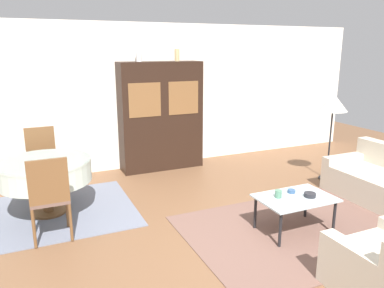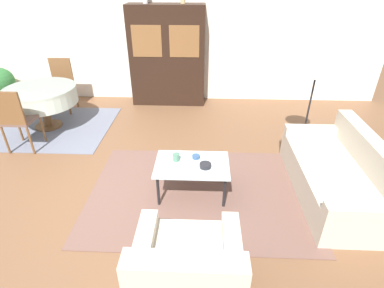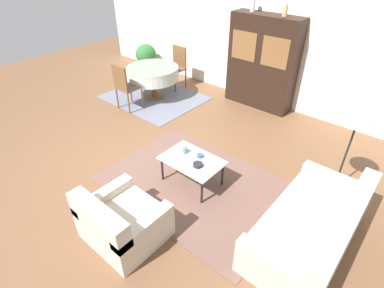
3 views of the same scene
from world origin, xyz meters
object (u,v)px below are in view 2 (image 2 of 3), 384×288
at_px(floor_lamp, 317,68).
at_px(cup, 176,157).
at_px(potted_plant, 0,84).
at_px(dining_table, 41,96).
at_px(dining_chair_far, 61,82).
at_px(couch, 340,175).
at_px(bowl, 205,165).
at_px(armchair, 187,269).
at_px(dining_chair_near, 15,117).
at_px(bowl_small, 196,157).
at_px(display_cabinet, 168,57).
at_px(coffee_table, 192,167).

bearing_deg(floor_lamp, cup, -147.90).
relative_size(cup, potted_plant, 0.12).
relative_size(dining_table, dining_chair_far, 1.19).
bearing_deg(cup, dining_table, 145.96).
height_order(couch, bowl, couch).
bearing_deg(armchair, bowl, 83.58).
xyz_separation_m(dining_chair_near, bowl, (2.95, -1.04, -0.11)).
height_order(armchair, potted_plant, potted_plant).
bearing_deg(dining_chair_far, dining_chair_near, 90.00).
xyz_separation_m(dining_chair_near, bowl_small, (2.83, -0.84, -0.12)).
height_order(dining_table, dining_chair_far, dining_chair_far).
relative_size(dining_chair_far, bowl_small, 10.23).
relative_size(dining_chair_near, cup, 10.80).
bearing_deg(dining_chair_near, floor_lamp, 4.47).
height_order(couch, floor_lamp, floor_lamp).
height_order(armchair, display_cabinet, display_cabinet).
relative_size(coffee_table, dining_chair_near, 0.90).
distance_m(display_cabinet, cup, 3.13).
bearing_deg(display_cabinet, cup, -81.87).
distance_m(dining_chair_far, potted_plant, 1.52).
height_order(couch, armchair, couch).
relative_size(couch, dining_chair_far, 1.84).
bearing_deg(bowl, floor_lamp, 40.57).
distance_m(armchair, dining_chair_near, 3.69).
bearing_deg(dining_chair_far, bowl_small, 138.30).
distance_m(dining_table, cup, 3.11).
relative_size(dining_chair_near, potted_plant, 1.33).
bearing_deg(couch, cup, 90.14).
bearing_deg(display_cabinet, dining_chair_far, -167.52).
relative_size(display_cabinet, cup, 20.90).
xyz_separation_m(couch, armchair, (-1.89, -1.48, 0.00)).
bearing_deg(dining_chair_near, dining_chair_far, 90.00).
xyz_separation_m(dining_table, cup, (2.58, -1.74, -0.11)).
distance_m(dining_chair_near, floor_lamp, 4.65).
xyz_separation_m(coffee_table, bowl_small, (0.05, 0.14, 0.07)).
bearing_deg(potted_plant, cup, -35.16).
bearing_deg(floor_lamp, armchair, -123.10).
bearing_deg(armchair, bowl_small, 88.91).
bearing_deg(armchair, cup, 98.57).
height_order(couch, bowl_small, couch).
bearing_deg(coffee_table, display_cabinet, 101.58).
distance_m(bowl, potted_plant, 5.36).
xyz_separation_m(couch, bowl_small, (-1.86, 0.06, 0.20)).
xyz_separation_m(dining_table, potted_plant, (-1.49, 1.12, -0.17)).
distance_m(floor_lamp, potted_plant, 6.34).
xyz_separation_m(armchair, dining_table, (-2.80, 3.22, 0.33)).
bearing_deg(dining_table, cup, -34.04).
distance_m(cup, potted_plant, 4.97).
distance_m(dining_chair_near, cup, 2.73).
height_order(dining_chair_near, cup, dining_chair_near).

